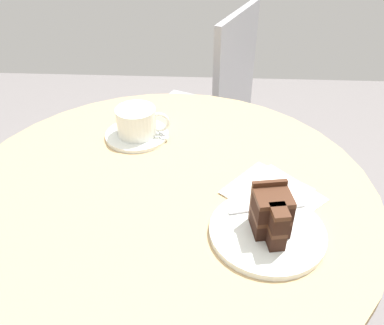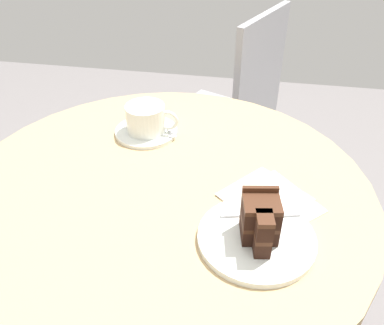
{
  "view_description": "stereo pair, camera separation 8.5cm",
  "coord_description": "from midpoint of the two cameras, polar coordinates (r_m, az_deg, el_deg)",
  "views": [
    {
      "loc": [
        0.09,
        -0.64,
        1.28
      ],
      "look_at": [
        0.06,
        0.04,
        0.78
      ],
      "focal_mm": 38.0,
      "sensor_mm": 36.0,
      "label": 1
    },
    {
      "loc": [
        0.18,
        -0.63,
        1.28
      ],
      "look_at": [
        0.06,
        0.04,
        0.78
      ],
      "focal_mm": 38.0,
      "sensor_mm": 36.0,
      "label": 2
    }
  ],
  "objects": [
    {
      "name": "cafe_table",
      "position": [
        0.92,
        -1.23,
        -8.96
      ],
      "size": [
        0.88,
        0.88,
        0.74
      ],
      "color": "tan",
      "rests_on": "ground"
    },
    {
      "name": "saucer",
      "position": [
        1.02,
        -4.08,
        4.31
      ],
      "size": [
        0.15,
        0.15,
        0.01
      ],
      "color": "silver",
      "rests_on": "cafe_table"
    },
    {
      "name": "coffee_cup",
      "position": [
        1.0,
        -4.0,
        6.19
      ],
      "size": [
        0.13,
        0.1,
        0.07
      ],
      "color": "silver",
      "rests_on": "saucer"
    },
    {
      "name": "teaspoon",
      "position": [
        1.01,
        -0.9,
        4.51
      ],
      "size": [
        0.06,
        0.09,
        0.0
      ],
      "rotation": [
        0.0,
        0.0,
        5.23
      ],
      "color": "silver",
      "rests_on": "saucer"
    },
    {
      "name": "cake_plate",
      "position": [
        0.75,
        12.3,
        -10.45
      ],
      "size": [
        0.21,
        0.21,
        0.01
      ],
      "color": "silver",
      "rests_on": "cafe_table"
    },
    {
      "name": "cake_slice",
      "position": [
        0.72,
        12.99,
        -8.05
      ],
      "size": [
        0.07,
        0.09,
        0.09
      ],
      "rotation": [
        0.0,
        0.0,
        4.88
      ],
      "color": "black",
      "rests_on": "cake_plate"
    },
    {
      "name": "fork",
      "position": [
        0.79,
        13.95,
        -7.02
      ],
      "size": [
        0.15,
        0.05,
        0.0
      ],
      "rotation": [
        0.0,
        0.0,
        0.26
      ],
      "color": "silver",
      "rests_on": "cake_plate"
    },
    {
      "name": "napkin",
      "position": [
        0.83,
        13.54,
        -5.31
      ],
      "size": [
        0.22,
        0.22,
        0.0
      ],
      "rotation": [
        0.0,
        0.0,
        2.31
      ],
      "color": "silver",
      "rests_on": "cafe_table"
    },
    {
      "name": "cafe_chair",
      "position": [
        1.61,
        7.65,
        7.8
      ],
      "size": [
        0.5,
        0.5,
        0.89
      ],
      "rotation": [
        0.0,
        0.0,
        4.3
      ],
      "color": "#9E9EA3",
      "rests_on": "ground"
    }
  ]
}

